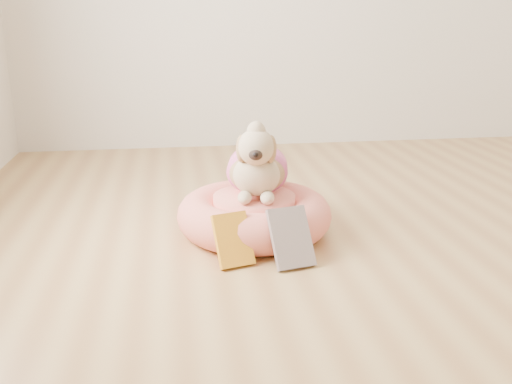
{
  "coord_description": "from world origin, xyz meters",
  "views": [
    {
      "loc": [
        -0.99,
        -1.63,
        0.87
      ],
      "look_at": [
        -0.67,
        0.52,
        0.19
      ],
      "focal_mm": 40.0,
      "sensor_mm": 36.0,
      "label": 1
    }
  ],
  "objects": [
    {
      "name": "dog",
      "position": [
        -0.65,
        0.61,
        0.33
      ],
      "size": [
        0.38,
        0.49,
        0.32
      ],
      "primitive_type": null,
      "rotation": [
        0.0,
        0.0,
        -0.18
      ],
      "color": "brown",
      "rests_on": "pet_bed"
    },
    {
      "name": "book_yellow",
      "position": [
        -0.79,
        0.28,
        0.09
      ],
      "size": [
        0.16,
        0.15,
        0.18
      ],
      "primitive_type": "cube",
      "rotation": [
        -0.5,
        0.0,
        0.28
      ],
      "color": "yellow",
      "rests_on": "floor"
    },
    {
      "name": "pet_bed",
      "position": [
        -0.67,
        0.57,
        0.08
      ],
      "size": [
        0.64,
        0.64,
        0.16
      ],
      "color": "#FC7762",
      "rests_on": "floor"
    },
    {
      "name": "floor",
      "position": [
        0.0,
        0.0,
        0.0
      ],
      "size": [
        4.5,
        4.5,
        0.0
      ],
      "primitive_type": "plane",
      "color": "#AB7A47",
      "rests_on": "ground"
    },
    {
      "name": "book_white",
      "position": [
        -0.58,
        0.25,
        0.1
      ],
      "size": [
        0.17,
        0.17,
        0.2
      ],
      "primitive_type": "cube",
      "rotation": [
        -0.57,
        0.0,
        0.21
      ],
      "color": "silver",
      "rests_on": "floor"
    }
  ]
}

